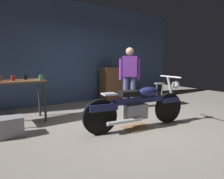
{
  "coord_description": "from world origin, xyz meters",
  "views": [
    {
      "loc": [
        -2.4,
        -2.91,
        1.29
      ],
      "look_at": [
        -0.01,
        0.7,
        0.65
      ],
      "focal_mm": 30.37,
      "sensor_mm": 36.0,
      "label": 1
    }
  ],
  "objects": [
    {
      "name": "ground_plane",
      "position": [
        0.0,
        0.0,
        0.0
      ],
      "size": [
        12.0,
        12.0,
        0.0
      ],
      "primitive_type": "plane",
      "color": "gray"
    },
    {
      "name": "shop_stool",
      "position": [
        1.97,
        1.06,
        0.5
      ],
      "size": [
        0.32,
        0.32,
        0.64
      ],
      "color": "#B2B2B7",
      "rests_on": "ground_plane"
    },
    {
      "name": "mug_green_speckled",
      "position": [
        -1.45,
        1.21,
        0.96
      ],
      "size": [
        0.12,
        0.09,
        0.11
      ],
      "color": "#3D7F4C",
      "rests_on": "workbench"
    },
    {
      "name": "storage_bin",
      "position": [
        -2.15,
        0.69,
        0.17
      ],
      "size": [
        0.44,
        0.32,
        0.34
      ],
      "primitive_type": "cube",
      "color": "gray",
      "rests_on": "ground_plane"
    },
    {
      "name": "drip_tray",
      "position": [
        -0.01,
        -0.21,
        0.01
      ],
      "size": [
        0.56,
        0.4,
        0.01
      ],
      "primitive_type": "cube",
      "color": "olive",
      "rests_on": "ground_plane"
    },
    {
      "name": "mug_brown_stoneware",
      "position": [
        -2.19,
        1.42,
        0.96
      ],
      "size": [
        0.11,
        0.07,
        0.11
      ],
      "color": "brown",
      "rests_on": "workbench"
    },
    {
      "name": "motorcycle",
      "position": [
        -0.0,
        -0.21,
        0.45
      ],
      "size": [
        2.18,
        0.64,
        1.0
      ],
      "rotation": [
        0.0,
        0.0,
        -0.14
      ],
      "color": "black",
      "rests_on": "ground_plane"
    },
    {
      "name": "workbench",
      "position": [
        -2.0,
        1.44,
        0.79
      ],
      "size": [
        1.3,
        0.64,
        0.9
      ],
      "color": "brown",
      "rests_on": "ground_plane"
    },
    {
      "name": "mug_black_matte",
      "position": [
        -1.71,
        1.56,
        0.96
      ],
      "size": [
        0.12,
        0.08,
        0.11
      ],
      "color": "black",
      "rests_on": "workbench"
    },
    {
      "name": "wooden_dresser",
      "position": [
        1.09,
        2.3,
        0.55
      ],
      "size": [
        0.8,
        0.47,
        1.1
      ],
      "color": "brown",
      "rests_on": "ground_plane"
    },
    {
      "name": "mug_red_diner",
      "position": [
        -1.96,
        1.45,
        0.95
      ],
      "size": [
        0.11,
        0.07,
        0.1
      ],
      "color": "red",
      "rests_on": "workbench"
    },
    {
      "name": "back_wall",
      "position": [
        0.0,
        2.8,
        1.55
      ],
      "size": [
        8.0,
        0.12,
        3.1
      ],
      "primitive_type": "cube",
      "color": "#384C70",
      "rests_on": "ground_plane"
    },
    {
      "name": "person_standing",
      "position": [
        0.88,
        1.16,
        0.93
      ],
      "size": [
        0.49,
        0.39,
        1.67
      ],
      "rotation": [
        0.0,
        0.0,
        2.55
      ],
      "color": "#474D79",
      "rests_on": "ground_plane"
    }
  ]
}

